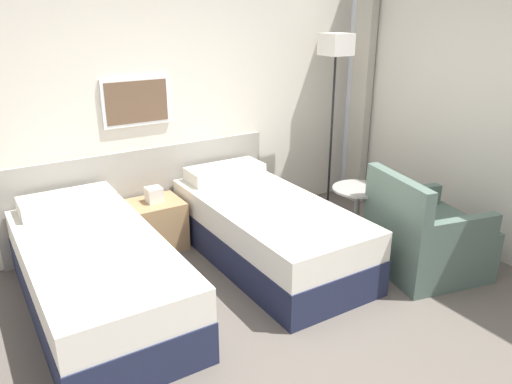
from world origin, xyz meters
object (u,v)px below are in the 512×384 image
bed_near_door (97,275)px  armchair (425,239)px  bed_near_window (267,230)px  floor_lamp (335,61)px  side_table (357,206)px  nightstand (156,224)px

bed_near_door → armchair: bearing=-19.2°
bed_near_window → floor_lamp: size_ratio=1.06×
bed_near_door → bed_near_window: size_ratio=1.00×
bed_near_window → side_table: bed_near_window is taller
nightstand → armchair: armchair is taller
nightstand → bed_near_window: bearing=-44.6°
bed_near_door → bed_near_window: same height
nightstand → armchair: (1.81, -1.65, 0.05)m
side_table → armchair: 0.69m
bed_near_door → side_table: size_ratio=3.38×
side_table → armchair: size_ratio=0.62×
nightstand → floor_lamp: size_ratio=0.32×
nightstand → floor_lamp: bearing=-6.0°
bed_near_door → bed_near_window: (1.52, 0.00, 0.00)m
floor_lamp → side_table: 1.50m
floor_lamp → side_table: (-0.33, -0.80, -1.23)m
bed_near_door → armchair: 2.72m
bed_near_door → floor_lamp: bearing=11.5°
bed_near_window → armchair: (1.04, -0.90, 0.00)m
nightstand → side_table: bearing=-31.8°
bed_near_door → nightstand: bed_near_door is taller
floor_lamp → bed_near_door: bearing=-168.5°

